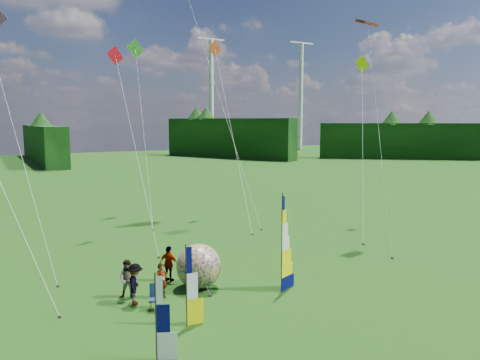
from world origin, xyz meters
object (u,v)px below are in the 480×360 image
spectator_b (128,279)px  kite_whale (217,79)px  spectator_d (169,264)px  feather_banner_main (282,245)px  bol_inflatable (199,266)px  spectator_a (162,281)px  camp_chair (156,298)px  side_banner_left (186,287)px  spectator_c (135,284)px  side_banner_far (156,319)px

spectator_b → kite_whale: size_ratio=0.08×
spectator_d → feather_banner_main: bearing=-170.5°
bol_inflatable → spectator_a: (-2.06, -0.37, -0.28)m
spectator_b → camp_chair: spectator_b is taller
side_banner_left → kite_whale: (10.49, 18.18, 9.96)m
bol_inflatable → spectator_b: size_ratio=1.20×
spectator_b → spectator_c: spectator_c is taller
side_banner_far → bol_inflatable: side_banner_far is taller
kite_whale → side_banner_left: bearing=-97.3°
side_banner_left → spectator_a: (0.17, 3.38, -0.81)m
spectator_a → spectator_d: spectator_d is taller
feather_banner_main → bol_inflatable: 4.27m
side_banner_far → kite_whale: kite_whale is taller
side_banner_left → spectator_d: size_ratio=1.77×
spectator_a → spectator_b: spectator_b is taller
side_banner_far → camp_chair: 4.53m
spectator_a → camp_chair: bearing=-125.7°
camp_chair → kite_whale: bearing=79.0°
side_banner_far → spectator_a: size_ratio=1.82×
spectator_d → bol_inflatable: bearing=173.7°
side_banner_left → spectator_b: size_ratio=1.78×
side_banner_far → spectator_c: side_banner_far is taller
bol_inflatable → camp_chair: bearing=-150.2°
feather_banner_main → side_banner_left: (-5.47, -1.27, -0.70)m
feather_banner_main → spectator_c: 7.03m
side_banner_left → feather_banner_main: bearing=17.6°
spectator_b → feather_banner_main: bearing=7.1°
spectator_a → spectator_b: 1.55m
kite_whale → spectator_c: bearing=-105.1°
side_banner_far → kite_whale: 25.79m
bol_inflatable → spectator_c: size_ratio=1.17×
camp_chair → side_banner_far: bearing=-85.4°
spectator_a → spectator_b: size_ratio=0.90×
bol_inflatable → kite_whale: size_ratio=0.10×
bol_inflatable → spectator_b: 3.46m
spectator_d → kite_whale: bearing=-71.7°
bol_inflatable → spectator_d: bearing=119.7°
spectator_a → camp_chair: (-0.70, -1.21, -0.27)m
camp_chair → kite_whale: size_ratio=0.05×
spectator_b → spectator_c: (0.07, -0.88, 0.02)m
side_banner_far → spectator_a: (2.14, 5.41, -0.69)m
bol_inflatable → spectator_a: bol_inflatable is taller
bol_inflatable → camp_chair: size_ratio=1.96×
spectator_c → camp_chair: (0.60, -1.06, -0.38)m
spectator_c → camp_chair: spectator_c is taller
feather_banner_main → side_banner_left: bearing=171.3°
side_banner_left → spectator_b: side_banner_left is taller
side_banner_left → spectator_a: side_banner_left is taller
side_banner_left → side_banner_far: size_ratio=1.08×
bol_inflatable → camp_chair: bol_inflatable is taller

